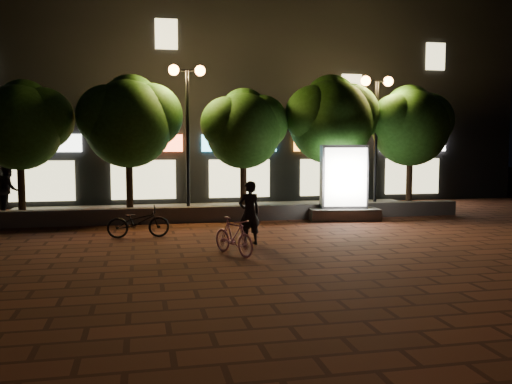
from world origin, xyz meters
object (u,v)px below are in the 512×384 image
object	(u,v)px
tree_left	(130,118)
street_lamp_right	(376,108)
tree_mid	(244,126)
tree_right	(332,117)
scooter_pink	(234,236)
pedestrian	(9,189)
rider	(249,213)
tree_far_right	(411,123)
scooter_parked	(138,222)
street_lamp_left	(187,101)
ad_kiosk	(344,190)
tree_far_left	(21,122)

from	to	relation	value
tree_left	street_lamp_right	size ratio (longest dim) A/B	0.98
tree_mid	tree_right	bearing A→B (deg)	0.00
scooter_pink	pedestrian	xyz separation A→B (m)	(-6.45, 7.44, 0.60)
tree_right	rider	bearing A→B (deg)	-126.24
tree_far_right	scooter_parked	bearing A→B (deg)	-157.73
tree_far_right	street_lamp_left	distance (m)	8.58
street_lamp_right	scooter_pink	bearing A→B (deg)	-133.92
tree_right	street_lamp_left	world-z (taller)	street_lamp_left
street_lamp_right	scooter_parked	bearing A→B (deg)	-155.66
street_lamp_right	tree_left	bearing A→B (deg)	178.32
ad_kiosk	rider	bearing A→B (deg)	-136.00
tree_far_right	rider	distance (m)	9.85
scooter_parked	tree_right	bearing A→B (deg)	-60.57
pedestrian	tree_right	bearing A→B (deg)	-100.28
tree_far_right	rider	xyz separation A→B (m)	(-7.49, -5.86, -2.55)
street_lamp_left	street_lamp_right	bearing A→B (deg)	0.00
tree_far_left	tree_mid	xyz separation A→B (m)	(7.50, -0.00, -0.08)
street_lamp_right	rider	bearing A→B (deg)	-136.70
tree_far_right	rider	bearing A→B (deg)	-141.98
scooter_pink	pedestrian	world-z (taller)	pedestrian
ad_kiosk	tree_mid	bearing A→B (deg)	147.19
tree_left	tree_mid	world-z (taller)	tree_left
tree_far_left	street_lamp_right	size ratio (longest dim) A/B	0.93
ad_kiosk	scooter_parked	bearing A→B (deg)	-161.78
tree_right	scooter_pink	xyz separation A→B (m)	(-4.90, -7.06, -3.13)
tree_far_left	scooter_pink	world-z (taller)	tree_far_left
tree_right	street_lamp_left	size ratio (longest dim) A/B	0.98
tree_mid	pedestrian	bearing A→B (deg)	177.31
tree_mid	street_lamp_left	world-z (taller)	street_lamp_left
street_lamp_left	pedestrian	distance (m)	6.73
tree_far_right	ad_kiosk	distance (m)	4.62
tree_mid	street_lamp_left	distance (m)	2.22
tree_left	street_lamp_left	distance (m)	2.05
ad_kiosk	street_lamp_left	bearing A→B (deg)	161.55
pedestrian	ad_kiosk	bearing A→B (deg)	-110.29
tree_left	pedestrian	size ratio (longest dim) A/B	2.55
rider	street_lamp_right	bearing A→B (deg)	-150.77
tree_mid	scooter_pink	xyz separation A→B (m)	(-1.60, -7.06, -2.78)
tree_left	scooter_pink	bearing A→B (deg)	-71.26
tree_far_right	street_lamp_right	world-z (taller)	street_lamp_right
tree_left	rider	bearing A→B (deg)	-62.81
tree_far_right	rider	size ratio (longest dim) A/B	2.92
street_lamp_left	scooter_pink	size ratio (longest dim) A/B	3.58
tree_far_right	scooter_parked	world-z (taller)	tree_far_right
scooter_parked	street_lamp_left	bearing A→B (deg)	-24.72
street_lamp_left	scooter_parked	xyz separation A→B (m)	(-1.70, -3.94, -3.59)
rider	scooter_parked	xyz separation A→B (m)	(-2.77, 1.66, -0.38)
tree_right	pedestrian	bearing A→B (deg)	178.09
tree_mid	tree_far_right	xyz separation A→B (m)	(6.50, 0.00, 0.15)
tree_left	tree_mid	xyz separation A→B (m)	(4.00, -0.00, -0.23)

